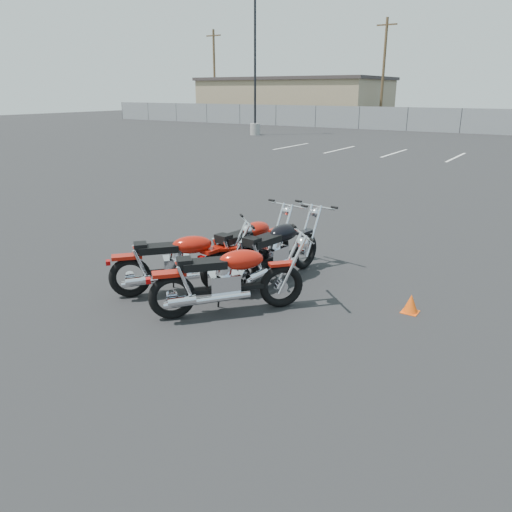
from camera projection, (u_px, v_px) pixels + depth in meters
The scene contains 11 objects.
ground at pixel (223, 306), 7.39m from camera, with size 120.00×120.00×0.00m, color black.
motorcycle_front_red at pixel (248, 248), 8.44m from camera, with size 0.88×2.27×1.11m.
motorcycle_second_black at pixel (276, 251), 8.21m from camera, with size 0.90×2.33×1.14m.
motorcycle_third_red at pixel (180, 262), 7.74m from camera, with size 1.84×1.96×1.11m.
motorcycle_rear_red at pixel (228, 279), 7.00m from camera, with size 1.88×2.00×1.13m.
training_cone_near at pixel (411, 303), 7.14m from camera, with size 0.23×0.23×0.27m.
light_pole_west at pixel (255, 95), 34.90m from camera, with size 0.80×0.70×10.53m.
tan_building_west at pixel (294, 99), 51.50m from camera, with size 18.40×10.40×4.30m.
utility_pole_a at pixel (214, 74), 52.45m from camera, with size 1.80×0.24×9.00m.
utility_pole_b at pixel (383, 71), 43.94m from camera, with size 1.80×0.24×9.00m.
parking_line_stripes at pixel (424, 155), 24.59m from camera, with size 15.12×4.00×0.01m.
Camera 1 is at (4.11, -5.41, 3.03)m, focal length 35.00 mm.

